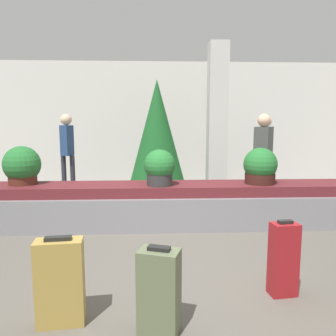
{
  "coord_description": "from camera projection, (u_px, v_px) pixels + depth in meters",
  "views": [
    {
      "loc": [
        -0.23,
        -3.41,
        1.6
      ],
      "look_at": [
        0.0,
        1.61,
        0.91
      ],
      "focal_mm": 35.0,
      "sensor_mm": 36.0,
      "label": 1
    }
  ],
  "objects": [
    {
      "name": "carousel",
      "position": [
        168.0,
        205.0,
        5.16
      ],
      "size": [
        6.15,
        0.85,
        0.66
      ],
      "color": "gray",
      "rests_on": "ground_plane"
    },
    {
      "name": "potted_plant_0",
      "position": [
        160.0,
        168.0,
        4.96
      ],
      "size": [
        0.48,
        0.48,
        0.55
      ],
      "color": "#2D2D2D",
      "rests_on": "carousel"
    },
    {
      "name": "back_wall",
      "position": [
        161.0,
        123.0,
        8.78
      ],
      "size": [
        18.0,
        0.06,
        3.2
      ],
      "color": "silver",
      "rests_on": "ground_plane"
    },
    {
      "name": "suitcase_0",
      "position": [
        60.0,
        282.0,
        2.59
      ],
      "size": [
        0.38,
        0.21,
        0.73
      ],
      "rotation": [
        0.0,
        0.0,
        0.11
      ],
      "color": "#A3843D",
      "rests_on": "ground_plane"
    },
    {
      "name": "pillar",
      "position": [
        217.0,
        123.0,
        6.71
      ],
      "size": [
        0.38,
        0.38,
        3.2
      ],
      "color": "silver",
      "rests_on": "ground_plane"
    },
    {
      "name": "ground_plane",
      "position": [
        175.0,
        269.0,
        3.61
      ],
      "size": [
        18.0,
        18.0,
        0.0
      ],
      "primitive_type": "plane",
      "color": "#59544C"
    },
    {
      "name": "decorated_tree",
      "position": [
        157.0,
        135.0,
        7.11
      ],
      "size": [
        1.27,
        1.27,
        2.53
      ],
      "color": "#4C331E",
      "rests_on": "ground_plane"
    },
    {
      "name": "suitcase_1",
      "position": [
        283.0,
        259.0,
        3.04
      ],
      "size": [
        0.26,
        0.19,
        0.72
      ],
      "rotation": [
        0.0,
        0.0,
        0.13
      ],
      "color": "maroon",
      "rests_on": "ground_plane"
    },
    {
      "name": "potted_plant_1",
      "position": [
        22.0,
        166.0,
        5.05
      ],
      "size": [
        0.56,
        0.56,
        0.59
      ],
      "color": "#4C2319",
      "rests_on": "carousel"
    },
    {
      "name": "potted_plant_2",
      "position": [
        260.0,
        167.0,
        5.11
      ],
      "size": [
        0.52,
        0.52,
        0.56
      ],
      "color": "#381914",
      "rests_on": "carousel"
    },
    {
      "name": "traveler_1",
      "position": [
        67.0,
        145.0,
        7.48
      ],
      "size": [
        0.31,
        0.36,
        1.8
      ],
      "rotation": [
        0.0,
        0.0,
        1.32
      ],
      "color": "#282833",
      "rests_on": "ground_plane"
    },
    {
      "name": "suitcase_2",
      "position": [
        159.0,
        291.0,
        2.49
      ],
      "size": [
        0.35,
        0.29,
        0.69
      ],
      "rotation": [
        0.0,
        0.0,
        -0.32
      ],
      "color": "#5B6647",
      "rests_on": "ground_plane"
    },
    {
      "name": "traveler_0",
      "position": [
        263.0,
        150.0,
        6.33
      ],
      "size": [
        0.34,
        0.36,
        1.78
      ],
      "rotation": [
        0.0,
        0.0,
        2.25
      ],
      "color": "#282833",
      "rests_on": "ground_plane"
    },
    {
      "name": "traveler_2",
      "position": [
        265.0,
        146.0,
        7.69
      ],
      "size": [
        0.31,
        0.36,
        1.77
      ],
      "rotation": [
        0.0,
        0.0,
        -1.24
      ],
      "color": "#282833",
      "rests_on": "ground_plane"
    }
  ]
}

